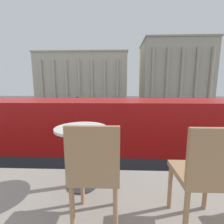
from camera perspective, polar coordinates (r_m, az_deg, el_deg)
double_decker_bus at (r=5.77m, az=-8.26°, el=-14.89°), size 10.22×2.72×4.35m
cafe_dining_table at (r=1.84m, az=-11.54°, el=-11.59°), size 0.60×0.60×0.73m
cafe_chair_0 at (r=1.32m, az=-6.47°, el=-20.92°), size 0.40×0.40×0.91m
cafe_chair_1 at (r=1.46m, az=31.85°, el=-19.13°), size 0.40×0.40×0.91m
plaza_building_left at (r=61.25m, az=-10.72°, el=12.48°), size 33.73×15.01×17.75m
plaza_building_right at (r=58.22m, az=22.47°, el=13.63°), size 22.69×14.39×20.67m
traffic_light_near at (r=12.79m, az=25.00°, el=-2.93°), size 0.42×0.24×3.52m
traffic_light_mid at (r=21.29m, az=-12.90°, el=2.33°), size 0.42×0.24×3.70m
car_navy at (r=27.06m, az=-11.96°, el=0.01°), size 4.20×1.93×1.35m
car_silver at (r=22.47m, az=10.69°, el=-1.72°), size 4.20×1.93×1.35m
pedestrian_white at (r=17.38m, az=32.65°, el=-5.01°), size 0.32×0.32×1.74m
pedestrian_red at (r=25.98m, az=-6.52°, el=0.33°), size 0.32×0.32×1.65m
pedestrian_blue at (r=28.51m, az=-15.53°, el=0.97°), size 0.32×0.32×1.77m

